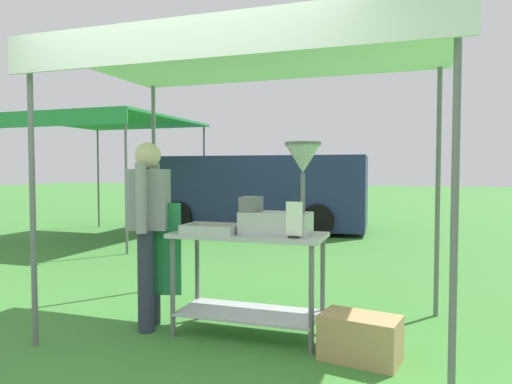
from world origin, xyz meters
TOP-DOWN VIEW (x-y plane):
  - ground_plane at (0.00, 6.00)m, footprint 70.00×70.00m
  - stall_canopy at (0.25, 1.30)m, footprint 3.21×1.99m
  - donut_cart at (0.25, 1.20)m, footprint 1.26×0.56m
  - donut_tray at (-0.03, 1.09)m, footprint 0.45×0.32m
  - donut_fryer at (0.56, 1.18)m, footprint 0.64×0.28m
  - menu_sign at (0.68, 1.03)m, footprint 0.13×0.05m
  - vendor at (-0.62, 1.11)m, footprint 0.47×0.53m
  - supply_crate at (1.19, 0.97)m, footprint 0.60×0.42m
  - van_navy at (-1.87, 7.84)m, footprint 5.09×2.33m
  - neighbour_tent at (-4.30, 5.57)m, footprint 3.03×3.21m

SIDE VIEW (x-z plane):
  - ground_plane at x=0.00m, z-range 0.00..0.00m
  - supply_crate at x=1.19m, z-range 0.00..0.33m
  - donut_cart at x=0.25m, z-range 0.17..1.03m
  - donut_tray at x=-0.03m, z-range 0.84..0.91m
  - van_navy at x=-1.87m, z-range 0.03..1.72m
  - vendor at x=-0.62m, z-range 0.10..1.71m
  - menu_sign at x=0.68m, z-range 0.84..1.11m
  - donut_fryer at x=0.56m, z-range 0.78..1.51m
  - stall_canopy at x=0.25m, z-range 1.09..3.46m
  - neighbour_tent at x=-4.30m, z-range 1.13..3.53m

